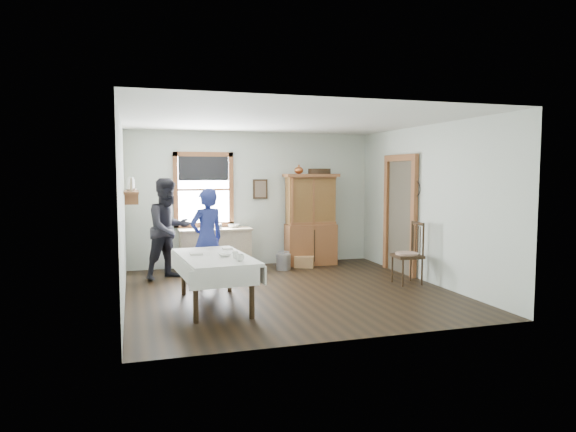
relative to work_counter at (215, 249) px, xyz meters
The scene contains 20 objects.
room 2.54m from the work_counter, 69.47° to the right, with size 5.01×5.01×2.70m.
window 1.27m from the work_counter, 123.72° to the left, with size 1.18×0.07×1.48m.
doorway 3.63m from the work_counter, 22.41° to the right, with size 0.09×1.14×2.22m.
wall_shelf 2.05m from the work_counter, 156.70° to the right, with size 0.24×1.00×0.44m.
framed_picture 1.53m from the work_counter, 14.76° to the left, with size 0.30×0.04×0.40m, color black.
rug_beater 4.01m from the work_counter, 30.16° to the right, with size 0.27×0.27×0.01m, color black.
work_counter is the anchor object (origin of this frame).
china_hutch 2.03m from the work_counter, ahead, with size 1.09×0.52×1.86m, color brown.
dining_table 2.79m from the work_counter, 99.18° to the right, with size 0.95×1.80×0.72m, color silver.
spindle_chair 3.69m from the work_counter, 38.13° to the right, with size 0.49×0.49×1.06m, color black.
pail 1.36m from the work_counter, 20.01° to the right, with size 0.29×0.29×0.31m, color gray.
wicker_basket 1.78m from the work_counter, 10.58° to the right, with size 0.38×0.27×0.22m, color olive.
woman_blue 1.68m from the work_counter, 103.54° to the right, with size 0.55×0.36×1.51m, color navy.
figure_dark 1.21m from the work_counter, 144.93° to the right, with size 0.81×0.63×1.66m, color black.
table_cup_a 3.33m from the work_counter, 93.29° to the right, with size 0.12×0.12×0.09m, color white.
table_cup_b 3.07m from the work_counter, 93.79° to the right, with size 0.10×0.10×0.09m, color white.
table_bowl 2.90m from the work_counter, 96.29° to the right, with size 0.22×0.22×0.05m, color white.
counter_book 0.48m from the work_counter, 169.14° to the left, with size 0.17×0.23×0.02m, color brown.
counter_bowl 0.57m from the work_counter, ahead, with size 0.21×0.21×0.07m, color white.
shelf_bowl 2.06m from the work_counter, 157.08° to the right, with size 0.22×0.22×0.05m, color white.
Camera 1 is at (-2.37, -7.71, 1.89)m, focal length 32.00 mm.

